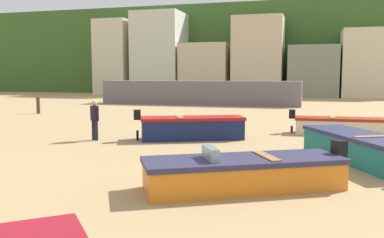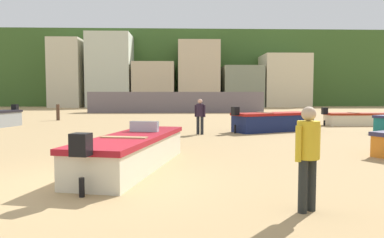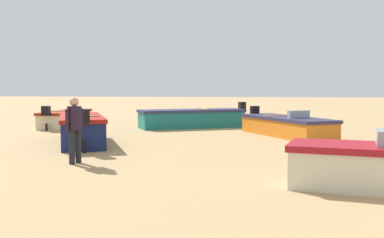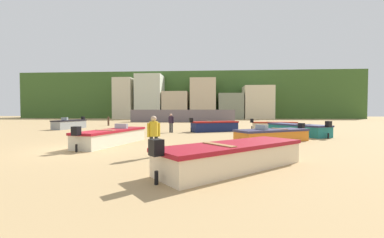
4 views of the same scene
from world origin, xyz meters
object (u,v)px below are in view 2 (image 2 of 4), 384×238
Objects in this scene: boat_cream_3 at (133,151)px; boat_cream_5 at (361,119)px; beach_walker_foreground at (308,150)px; beach_walker_distant at (200,114)px; mooring_post_mid_beach at (58,112)px; boat_navy_0 at (273,122)px.

boat_cream_3 is 16.88m from boat_cream_5.
beach_walker_foreground is 10.91m from beach_walker_distant.
boat_cream_3 is 18.47m from mooring_post_mid_beach.
beach_walker_distant is at bearing -94.16° from boat_navy_0.
mooring_post_mid_beach reaches higher than boat_cream_5.
mooring_post_mid_beach is at bearing -106.76° from boat_cream_5.
boat_navy_0 is 6.93m from boat_cream_5.
boat_navy_0 is 2.75× the size of beach_walker_foreground.
boat_cream_5 is at bearing 93.92° from boat_navy_0.
mooring_post_mid_beach is at bearing -93.67° from beach_walker_foreground.
boat_navy_0 is 3.90× the size of mooring_post_mid_beach.
boat_navy_0 is at bearing -133.63° from beach_walker_foreground.
boat_cream_5 is 20.02m from mooring_post_mid_beach.
boat_cream_3 is at bearing -47.43° from boat_cream_5.
boat_navy_0 reaches higher than boat_cream_5.
boat_cream_3 is 7.72m from beach_walker_distant.
boat_cream_3 is 4.66m from beach_walker_foreground.
boat_navy_0 is 0.97× the size of boat_cream_5.
beach_walker_foreground reaches higher than boat_cream_3.
boat_cream_5 is at bearing 58.01° from boat_cream_3.
boat_navy_0 reaches higher than boat_cream_3.
beach_walker_distant reaches higher than boat_navy_0.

